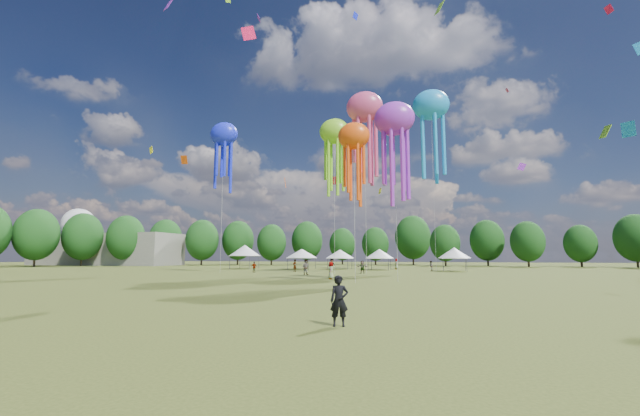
# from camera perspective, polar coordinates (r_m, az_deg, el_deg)

# --- Properties ---
(ground) EXTENTS (300.00, 300.00, 0.00)m
(ground) POSITION_cam_1_polar(r_m,az_deg,el_deg) (19.23, -23.86, -13.19)
(ground) COLOR #384416
(ground) RESTS_ON ground
(observer_main) EXTENTS (0.72, 0.59, 1.70)m
(observer_main) POSITION_cam_1_polar(r_m,az_deg,el_deg) (14.12, 2.70, -12.83)
(observer_main) COLOR black
(observer_main) RESTS_ON ground
(spectator_near) EXTENTS (1.04, 0.87, 1.91)m
(spectator_near) POSITION_cam_1_polar(r_m,az_deg,el_deg) (51.51, -2.04, -8.28)
(spectator_near) COLOR gray
(spectator_near) RESTS_ON ground
(spectators_far) EXTENTS (24.88, 34.61, 1.93)m
(spectators_far) POSITION_cam_1_polar(r_m,az_deg,el_deg) (61.78, 4.50, -8.06)
(spectators_far) COLOR gray
(spectators_far) RESTS_ON ground
(festival_tents) EXTENTS (42.19, 10.44, 4.41)m
(festival_tents) POSITION_cam_1_polar(r_m,az_deg,el_deg) (72.33, 1.10, -6.27)
(festival_tents) COLOR #47474C
(festival_tents) RESTS_ON ground
(show_kites) EXTENTS (34.24, 34.09, 29.47)m
(show_kites) POSITION_cam_1_polar(r_m,az_deg,el_deg) (59.29, 7.25, 10.55)
(show_kites) COLOR #88DD24
(show_kites) RESTS_ON ground
(small_kites) EXTENTS (77.42, 59.54, 45.72)m
(small_kites) POSITION_cam_1_polar(r_m,az_deg,el_deg) (65.18, 5.80, 19.06)
(small_kites) COLOR #88DD24
(small_kites) RESTS_ON ground
(treeline) EXTENTS (201.57, 95.24, 13.43)m
(treeline) POSITION_cam_1_polar(r_m,az_deg,el_deg) (78.94, 4.71, -3.66)
(treeline) COLOR #38281C
(treeline) RESTS_ON ground
(hangar) EXTENTS (40.00, 12.00, 8.00)m
(hangar) POSITION_cam_1_polar(r_m,az_deg,el_deg) (120.86, -27.82, -5.18)
(hangar) COLOR gray
(hangar) RESTS_ON ground
(radome) EXTENTS (9.00, 9.00, 16.00)m
(radome) POSITION_cam_1_polar(r_m,az_deg,el_deg) (136.71, -30.74, -2.59)
(radome) COLOR white
(radome) RESTS_ON ground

